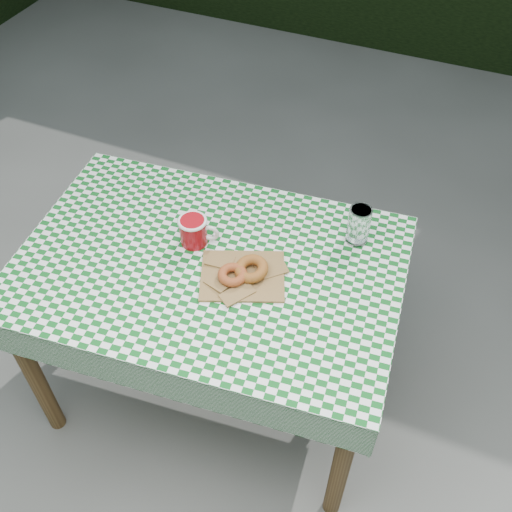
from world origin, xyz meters
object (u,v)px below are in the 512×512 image
at_px(paper_bag, 243,275).
at_px(coffee_mug, 193,231).
at_px(table, 214,332).
at_px(drinking_glass, 359,225).

bearing_deg(paper_bag, coffee_mug, 159.42).
bearing_deg(table, coffee_mug, 134.86).
bearing_deg(coffee_mug, table, -52.58).
relative_size(table, drinking_glass, 9.02).
bearing_deg(paper_bag, drinking_glass, 46.36).
height_order(paper_bag, drinking_glass, drinking_glass).
bearing_deg(coffee_mug, paper_bag, -33.62).
distance_m(table, coffee_mug, 0.45).
xyz_separation_m(table, coffee_mug, (-0.09, 0.07, 0.43)).
bearing_deg(drinking_glass, paper_bag, -133.64).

